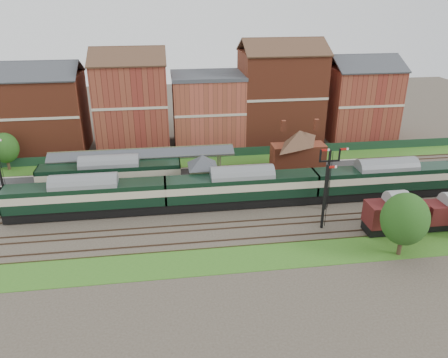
{
  "coord_description": "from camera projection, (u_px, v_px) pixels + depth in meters",
  "views": [
    {
      "loc": [
        -7.61,
        -49.78,
        25.91
      ],
      "look_at": [
        -0.35,
        2.0,
        3.0
      ],
      "focal_mm": 35.0,
      "sensor_mm": 36.0,
      "label": 1
    }
  ],
  "objects": [
    {
      "name": "platform",
      "position": [
        186.0,
        175.0,
        64.53
      ],
      "size": [
        55.0,
        3.4,
        1.0
      ],
      "primitive_type": "cube",
      "color": "#2D2D2D",
      "rests_on": "ground"
    },
    {
      "name": "fence",
      "position": [
        213.0,
        153.0,
        72.55
      ],
      "size": [
        90.0,
        0.12,
        1.5
      ],
      "primitive_type": "cube",
      "color": "#193823",
      "rests_on": "ground"
    },
    {
      "name": "goods_van_b",
      "position": [
        448.0,
        213.0,
        50.68
      ],
      "size": [
        5.73,
        2.48,
        3.47
      ],
      "color": "black",
      "rests_on": "ground"
    },
    {
      "name": "brick_hut",
      "position": [
        261.0,
        185.0,
        59.63
      ],
      "size": [
        3.2,
        2.64,
        2.94
      ],
      "color": "maroon",
      "rests_on": "ground"
    },
    {
      "name": "tree_back",
      "position": [
        5.0,
        148.0,
        66.44
      ],
      "size": [
        4.06,
        4.06,
        5.94
      ],
      "color": "#382619",
      "rests_on": "ground"
    },
    {
      "name": "canopy",
      "position": [
        143.0,
        151.0,
        62.13
      ],
      "size": [
        26.0,
        3.89,
        4.08
      ],
      "color": "#4C5233",
      "rests_on": "platform"
    },
    {
      "name": "semaphore_siding",
      "position": [
        325.0,
        196.0,
        49.78
      ],
      "size": [
        1.23,
        0.25,
        8.0
      ],
      "color": "black",
      "rests_on": "ground"
    },
    {
      "name": "semaphore_bracket",
      "position": [
        328.0,
        176.0,
        53.93
      ],
      "size": [
        3.6,
        0.25,
        8.18
      ],
      "color": "black",
      "rests_on": "ground"
    },
    {
      "name": "goods_van_a",
      "position": [
        394.0,
        215.0,
        49.72
      ],
      "size": [
        6.53,
        2.83,
        3.96
      ],
      "color": "black",
      "rests_on": "ground"
    },
    {
      "name": "platform_railcar",
      "position": [
        111.0,
        175.0,
        59.44
      ],
      "size": [
        19.05,
        3.0,
        4.39
      ],
      "color": "black",
      "rests_on": "ground"
    },
    {
      "name": "ground",
      "position": [
        229.0,
        206.0,
        56.52
      ],
      "size": [
        160.0,
        160.0,
        0.0
      ],
      "primitive_type": "plane",
      "color": "#473D33",
      "rests_on": "ground"
    },
    {
      "name": "grass_front",
      "position": [
        246.0,
        258.0,
        45.63
      ],
      "size": [
        90.0,
        5.0,
        0.06
      ],
      "primitive_type": "cube",
      "color": "#2D6619",
      "rests_on": "ground"
    },
    {
      "name": "grass_back",
      "position": [
        214.0,
        161.0,
        71.03
      ],
      "size": [
        90.0,
        4.5,
        0.06
      ],
      "primitive_type": "cube",
      "color": "#2D6619",
      "rests_on": "ground"
    },
    {
      "name": "tree_far",
      "position": [
        405.0,
        219.0,
        44.55
      ],
      "size": [
        4.84,
        4.84,
        7.07
      ],
      "color": "#382619",
      "rests_on": "ground"
    },
    {
      "name": "town_backdrop",
      "position": [
        207.0,
        106.0,
        76.37
      ],
      "size": [
        69.0,
        10.0,
        16.0
      ],
      "color": "brown",
      "rests_on": "ground"
    },
    {
      "name": "signal_box",
      "position": [
        203.0,
        175.0,
        57.81
      ],
      "size": [
        5.4,
        5.4,
        6.0
      ],
      "color": "#5F7754",
      "rests_on": "ground"
    },
    {
      "name": "dmu_train",
      "position": [
        242.0,
        187.0,
        55.69
      ],
      "size": [
        58.06,
        3.05,
        4.46
      ],
      "color": "black",
      "rests_on": "ground"
    },
    {
      "name": "station_building",
      "position": [
        298.0,
        148.0,
        65.31
      ],
      "size": [
        8.1,
        8.1,
        5.9
      ],
      "color": "brown",
      "rests_on": "platform"
    }
  ]
}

